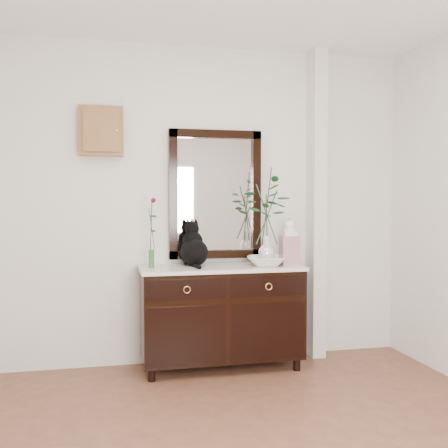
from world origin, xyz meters
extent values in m
cube|color=silver|center=(0.00, 1.98, 1.35)|extent=(3.60, 0.04, 2.70)
cube|color=silver|center=(1.00, 1.90, 1.35)|extent=(0.12, 0.20, 2.70)
cube|color=black|center=(0.10, 1.73, 0.46)|extent=(1.30, 0.50, 0.82)
cube|color=white|center=(0.10, 1.73, 0.83)|extent=(1.33, 0.52, 0.03)
cube|color=black|center=(0.10, 1.97, 1.44)|extent=(0.80, 0.06, 1.10)
cube|color=white|center=(0.10, 1.98, 1.44)|extent=(0.66, 0.01, 0.96)
cube|color=brown|center=(-0.85, 1.94, 1.95)|extent=(0.35, 0.10, 0.40)
imported|color=white|center=(0.47, 1.66, 0.89)|extent=(0.38, 0.38, 0.08)
camera|label=1|loc=(-0.82, -2.44, 1.38)|focal=42.00mm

